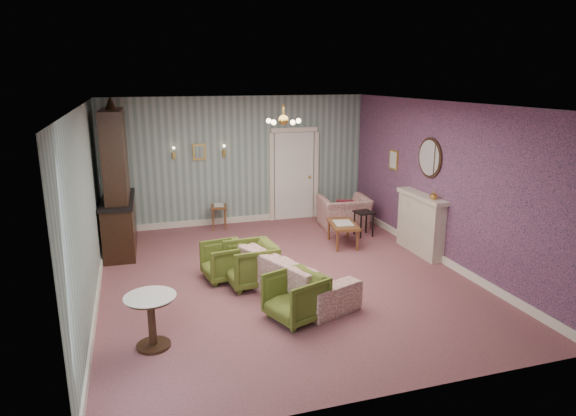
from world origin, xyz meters
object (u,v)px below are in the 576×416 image
object	(u,v)px
wingback_chair	(344,207)
side_table_black	(364,224)
fireplace	(420,224)
pedestal_table	(152,321)
olive_chair_c	(224,259)
dresser	(116,178)
coffee_table	(343,234)
olive_chair_b	(251,262)
sofa_chintz	(291,266)
olive_chair_a	(296,295)

from	to	relation	value
wingback_chair	side_table_black	xyz separation A→B (m)	(0.14, -0.73, -0.20)
wingback_chair	side_table_black	distance (m)	0.77
fireplace	pedestal_table	bearing A→B (deg)	-157.55
olive_chair_c	dresser	distance (m)	2.85
wingback_chair	dresser	bearing A→B (deg)	6.95
olive_chair_c	wingback_chair	size ratio (longest dim) A/B	0.65
coffee_table	side_table_black	distance (m)	0.79
olive_chair_c	coffee_table	bearing A→B (deg)	103.67
olive_chair_c	coffee_table	size ratio (longest dim) A/B	0.76
olive_chair_b	dresser	xyz separation A→B (m)	(-2.04, 2.41, 1.06)
olive_chair_c	dresser	size ratio (longest dim) A/B	0.24
sofa_chintz	pedestal_table	size ratio (longest dim) A/B	3.18
olive_chair_c	side_table_black	bearing A→B (deg)	106.01
pedestal_table	dresser	bearing A→B (deg)	95.88
coffee_table	fireplace	bearing A→B (deg)	-34.96
dresser	side_table_black	world-z (taller)	dresser
side_table_black	pedestal_table	size ratio (longest dim) A/B	0.77
olive_chair_c	fireplace	bearing A→B (deg)	84.61
olive_chair_a	wingback_chair	xyz separation A→B (m)	(2.44, 3.94, 0.10)
olive_chair_b	fireplace	xyz separation A→B (m)	(3.47, 0.56, 0.19)
side_table_black	pedestal_table	xyz separation A→B (m)	(-4.53, -3.39, 0.08)
coffee_table	side_table_black	size ratio (longest dim) A/B	1.68
olive_chair_a	coffee_table	size ratio (longest dim) A/B	0.81
olive_chair_c	pedestal_table	bearing A→B (deg)	-41.23
sofa_chintz	wingback_chair	size ratio (longest dim) A/B	2.10
olive_chair_a	pedestal_table	size ratio (longest dim) A/B	1.04
olive_chair_c	side_table_black	xyz separation A→B (m)	(3.27, 1.46, -0.08)
dresser	fireplace	distance (m)	5.88
olive_chair_c	fireplace	distance (m)	3.85
olive_chair_b	side_table_black	size ratio (longest dim) A/B	1.45
pedestal_table	olive_chair_a	bearing A→B (deg)	5.39
sofa_chintz	coffee_table	bearing A→B (deg)	-63.29
olive_chair_c	fireplace	world-z (taller)	fireplace
sofa_chintz	fireplace	world-z (taller)	fireplace
olive_chair_b	sofa_chintz	size ratio (longest dim) A/B	0.35
sofa_chintz	side_table_black	world-z (taller)	sofa_chintz
olive_chair_a	pedestal_table	distance (m)	1.96
coffee_table	sofa_chintz	bearing A→B (deg)	-131.85
dresser	fireplace	xyz separation A→B (m)	(5.51, -1.85, -0.87)
olive_chair_a	side_table_black	bearing A→B (deg)	120.74
olive_chair_b	dresser	bearing A→B (deg)	-143.46
pedestal_table	olive_chair_c	bearing A→B (deg)	56.78
sofa_chintz	olive_chair_c	bearing A→B (deg)	25.15
sofa_chintz	side_table_black	xyz separation A→B (m)	(2.36, 2.32, -0.17)
dresser	pedestal_table	distance (m)	4.13
olive_chair_b	sofa_chintz	xyz separation A→B (m)	(0.54, -0.48, 0.05)
olive_chair_a	fireplace	world-z (taller)	fireplace
olive_chair_c	sofa_chintz	bearing A→B (deg)	38.57
fireplace	pedestal_table	world-z (taller)	fireplace
fireplace	coffee_table	distance (m)	1.54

